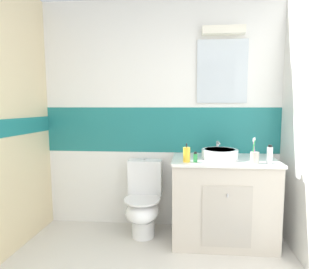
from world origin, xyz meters
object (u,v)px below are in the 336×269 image
at_px(toothbrush_cup, 255,157).
at_px(perfume_flask_small, 195,157).
at_px(soap_dispenser, 187,155).
at_px(sink_basin, 220,153).
at_px(deodorant_spray_can, 270,155).
at_px(toilet, 144,201).

relative_size(toothbrush_cup, perfume_flask_small, 2.42).
bearing_deg(soap_dispenser, sink_basin, 30.96).
bearing_deg(toothbrush_cup, deodorant_spray_can, 0.58).
bearing_deg(deodorant_spray_can, toilet, 168.33).
distance_m(toothbrush_cup, soap_dispenser, 0.61).
bearing_deg(toilet, sink_basin, -3.92).
bearing_deg(soap_dispenser, toilet, 151.15).
distance_m(sink_basin, perfume_flask_small, 0.31).
distance_m(sink_basin, soap_dispenser, 0.38).
relative_size(sink_basin, soap_dispenser, 2.26).
xyz_separation_m(toilet, deodorant_spray_can, (1.20, -0.25, 0.56)).
bearing_deg(deodorant_spray_can, soap_dispenser, -179.90).
bearing_deg(soap_dispenser, perfume_flask_small, 0.22).
height_order(sink_basin, soap_dispenser, soap_dispenser).
relative_size(toilet, soap_dispenser, 4.50).
distance_m(toothbrush_cup, perfume_flask_small, 0.53).
height_order(soap_dispenser, perfume_flask_small, soap_dispenser).
xyz_separation_m(perfume_flask_small, deodorant_spray_can, (0.66, 0.00, 0.03)).
xyz_separation_m(toilet, perfume_flask_small, (0.53, -0.25, 0.53)).
height_order(soap_dispenser, deodorant_spray_can, soap_dispenser).
bearing_deg(sink_basin, toilet, 176.08).
xyz_separation_m(sink_basin, deodorant_spray_can, (0.42, -0.19, 0.03)).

